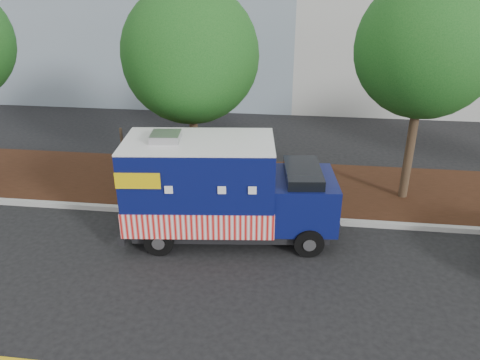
# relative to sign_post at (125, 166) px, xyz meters

# --- Properties ---
(ground) EXTENTS (120.00, 120.00, 0.00)m
(ground) POSITION_rel_sign_post_xyz_m (2.75, -1.97, -1.20)
(ground) COLOR black
(ground) RESTS_ON ground
(curb) EXTENTS (120.00, 0.18, 0.15)m
(curb) POSITION_rel_sign_post_xyz_m (2.75, -0.57, -1.12)
(curb) COLOR #9E9E99
(curb) RESTS_ON ground
(mulch_strip) EXTENTS (120.00, 4.00, 0.15)m
(mulch_strip) POSITION_rel_sign_post_xyz_m (2.75, 1.53, -1.12)
(mulch_strip) COLOR black
(mulch_strip) RESTS_ON ground
(tree_b) EXTENTS (4.11, 4.11, 6.30)m
(tree_b) POSITION_rel_sign_post_xyz_m (1.79, 1.57, 3.03)
(tree_b) COLOR #38281C
(tree_b) RESTS_ON ground
(tree_c) EXTENTS (3.85, 3.85, 6.55)m
(tree_c) POSITION_rel_sign_post_xyz_m (8.40, 1.20, 3.41)
(tree_c) COLOR #38281C
(tree_c) RESTS_ON ground
(sign_post) EXTENTS (0.06, 0.06, 2.40)m
(sign_post) POSITION_rel_sign_post_xyz_m (0.00, 0.00, 0.00)
(sign_post) COLOR #473828
(sign_post) RESTS_ON ground
(food_truck) EXTENTS (5.69, 2.63, 2.90)m
(food_truck) POSITION_rel_sign_post_xyz_m (3.12, -1.58, 0.11)
(food_truck) COLOR black
(food_truck) RESTS_ON ground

